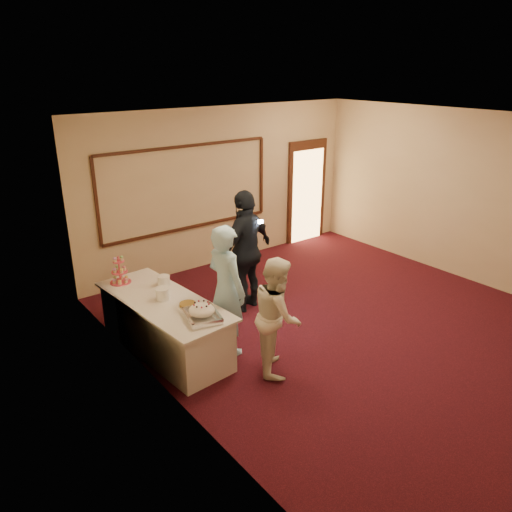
% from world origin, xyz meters
% --- Properties ---
extents(floor, '(7.00, 7.00, 0.00)m').
position_xyz_m(floor, '(0.00, 0.00, 0.00)').
color(floor, black).
rests_on(floor, ground).
extents(room_walls, '(6.04, 7.04, 3.02)m').
position_xyz_m(room_walls, '(0.00, 0.00, 2.03)').
color(room_walls, beige).
rests_on(room_walls, floor).
extents(wall_molding, '(3.45, 0.04, 1.55)m').
position_xyz_m(wall_molding, '(-0.80, 3.47, 1.60)').
color(wall_molding, '#381E11').
rests_on(wall_molding, room_walls).
extents(doorway, '(1.05, 0.07, 2.20)m').
position_xyz_m(doorway, '(2.15, 3.45, 1.08)').
color(doorway, '#381E11').
rests_on(doorway, floor).
extents(buffet_table, '(1.05, 2.30, 0.77)m').
position_xyz_m(buffet_table, '(-2.57, 1.18, 0.39)').
color(buffet_table, white).
rests_on(buffet_table, floor).
extents(pavlova_tray, '(0.50, 0.61, 0.20)m').
position_xyz_m(pavlova_tray, '(-2.43, 0.41, 0.86)').
color(pavlova_tray, silver).
rests_on(pavlova_tray, buffet_table).
extents(cupcake_stand, '(0.30, 0.30, 0.44)m').
position_xyz_m(cupcake_stand, '(-2.78, 2.06, 0.93)').
color(cupcake_stand, '#DC4661').
rests_on(cupcake_stand, buffet_table).
extents(plate_stack_a, '(0.20, 0.20, 0.16)m').
position_xyz_m(plate_stack_a, '(-2.56, 1.19, 0.85)').
color(plate_stack_a, white).
rests_on(plate_stack_a, buffet_table).
extents(plate_stack_b, '(0.18, 0.18, 0.15)m').
position_xyz_m(plate_stack_b, '(-2.34, 1.58, 0.84)').
color(plate_stack_b, white).
rests_on(plate_stack_b, buffet_table).
extents(tart, '(0.25, 0.25, 0.05)m').
position_xyz_m(tart, '(-2.40, 0.80, 0.79)').
color(tart, white).
rests_on(tart, buffet_table).
extents(man, '(0.49, 0.69, 1.81)m').
position_xyz_m(man, '(-1.88, 0.67, 0.91)').
color(man, '#A3DBF8').
rests_on(man, floor).
extents(woman, '(0.90, 0.94, 1.53)m').
position_xyz_m(woman, '(-1.63, -0.08, 0.77)').
color(woman, white).
rests_on(woman, floor).
extents(guest, '(1.23, 0.77, 1.94)m').
position_xyz_m(guest, '(-0.90, 1.55, 0.97)').
color(guest, black).
rests_on(guest, floor).
extents(camera_flash, '(0.07, 0.05, 0.05)m').
position_xyz_m(camera_flash, '(-0.77, 1.36, 1.48)').
color(camera_flash, white).
rests_on(camera_flash, guest).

